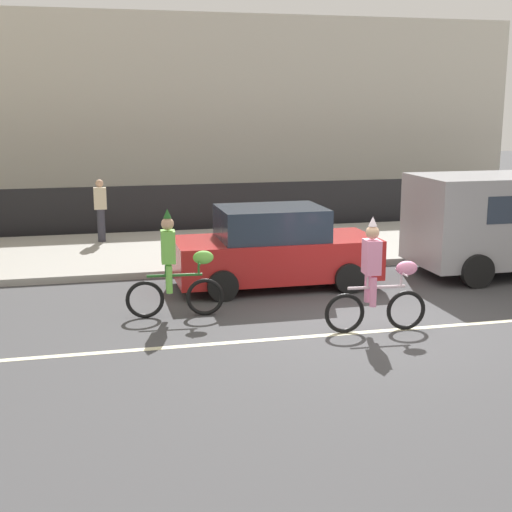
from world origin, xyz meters
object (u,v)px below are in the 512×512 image
parade_cyclist_pink (377,282)px  parked_car_red (274,249)px  parade_cyclist_lime (175,270)px  pedestrian_onlooker (101,209)px

parade_cyclist_pink → parked_car_red: (-0.86, 3.27, -0.06)m
parade_cyclist_lime → pedestrian_onlooker: size_ratio=1.19×
parade_cyclist_pink → pedestrian_onlooker: 9.27m
parade_cyclist_lime → pedestrian_onlooker: (-1.10, 6.67, 0.17)m
parked_car_red → parade_cyclist_lime: bearing=-143.0°
parade_cyclist_lime → parade_cyclist_pink: 3.48m
parade_cyclist_lime → parade_cyclist_pink: same height
parade_cyclist_lime → parade_cyclist_pink: bearing=-27.2°
parade_cyclist_lime → parade_cyclist_pink: (3.09, -1.59, 0.00)m
parade_cyclist_lime → pedestrian_onlooker: parade_cyclist_lime is taller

